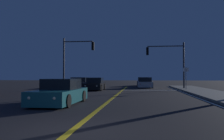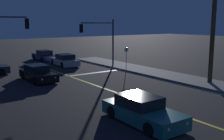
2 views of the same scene
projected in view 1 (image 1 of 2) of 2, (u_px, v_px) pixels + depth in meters
The scene contains 12 objects.
ground_plane at pixel (69, 133), 6.14m from camera, with size 160.00×160.00×0.00m, color black.
lane_line_center at pixel (113, 97), 16.38m from camera, with size 0.20×35.09×0.01m, color gold.
lane_line_edge_right at pixel (199, 98), 15.71m from camera, with size 0.16×35.09×0.01m, color silver.
stop_bar at pixel (151, 90), 24.79m from camera, with size 5.96×0.50×0.01m, color silver.
car_side_waiting_silver at pixel (146, 83), 30.96m from camera, with size 2.09×4.77×1.34m.
car_following_oncoming_black at pixel (95, 85), 25.45m from camera, with size 2.03×4.51×1.34m.
car_lead_oncoming_teal at pixel (60, 93), 12.66m from camera, with size 2.02×4.72×1.34m.
car_parked_curb_charcoal at pixel (78, 83), 31.00m from camera, with size 4.40×2.05×1.34m.
car_far_approaching_navy at pixel (143, 82), 36.62m from camera, with size 1.84×4.57×1.34m.
traffic_signal_near_right at pixel (169, 58), 26.91m from camera, with size 4.29×0.28×5.32m.
traffic_signal_far_left at pixel (75, 55), 26.78m from camera, with size 3.59×0.28×5.82m.
street_sign_corner at pixel (186, 75), 23.93m from camera, with size 0.56×0.13×2.40m.
Camera 1 is at (1.83, -6.01, 1.47)m, focal length 37.98 mm.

